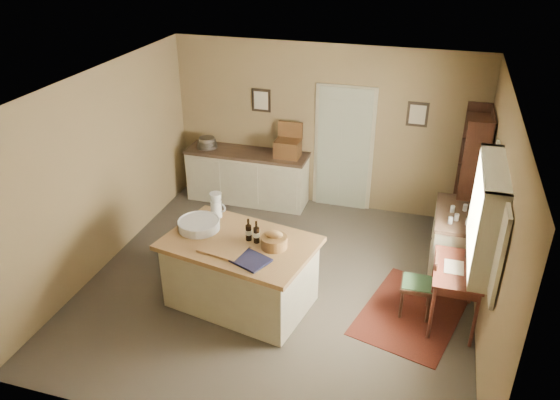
# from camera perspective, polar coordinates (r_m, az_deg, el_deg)

# --- Properties ---
(ground) EXTENTS (5.00, 5.00, 0.00)m
(ground) POSITION_cam_1_polar(r_m,az_deg,el_deg) (7.41, -0.06, -8.80)
(ground) COLOR brown
(ground) RESTS_ON ground
(wall_back) EXTENTS (5.00, 0.10, 2.70)m
(wall_back) POSITION_cam_1_polar(r_m,az_deg,el_deg) (8.93, 4.57, 7.54)
(wall_back) COLOR olive
(wall_back) RESTS_ON ground
(wall_front) EXTENTS (5.00, 0.10, 2.70)m
(wall_front) POSITION_cam_1_polar(r_m,az_deg,el_deg) (4.74, -8.95, -12.71)
(wall_front) COLOR olive
(wall_front) RESTS_ON ground
(wall_left) EXTENTS (0.10, 5.00, 2.70)m
(wall_left) POSITION_cam_1_polar(r_m,az_deg,el_deg) (7.72, -18.16, 2.91)
(wall_left) COLOR olive
(wall_left) RESTS_ON ground
(wall_right) EXTENTS (0.10, 5.00, 2.70)m
(wall_right) POSITION_cam_1_polar(r_m,az_deg,el_deg) (6.52, 21.50, -2.33)
(wall_right) COLOR olive
(wall_right) RESTS_ON ground
(ceiling) EXTENTS (5.00, 5.00, 0.00)m
(ceiling) POSITION_cam_1_polar(r_m,az_deg,el_deg) (6.20, -0.07, 11.73)
(ceiling) COLOR silver
(ceiling) RESTS_ON wall_back
(door) EXTENTS (0.97, 0.06, 2.11)m
(door) POSITION_cam_1_polar(r_m,az_deg,el_deg) (8.94, 6.65, 5.45)
(door) COLOR #AAAF94
(door) RESTS_ON ground
(framed_prints) EXTENTS (2.82, 0.02, 0.38)m
(framed_prints) POSITION_cam_1_polar(r_m,az_deg,el_deg) (8.75, 5.92, 9.63)
(framed_prints) COLOR black
(framed_prints) RESTS_ON ground
(window) EXTENTS (0.25, 1.99, 1.12)m
(window) POSITION_cam_1_polar(r_m,az_deg,el_deg) (6.25, 21.20, -1.53)
(window) COLOR beige
(window) RESTS_ON ground
(work_island) EXTENTS (1.98, 1.48, 1.20)m
(work_island) POSITION_cam_1_polar(r_m,az_deg,el_deg) (6.85, -4.21, -7.34)
(work_island) COLOR beige
(work_island) RESTS_ON ground
(sideboard) EXTENTS (2.07, 0.59, 1.18)m
(sideboard) POSITION_cam_1_polar(r_m,az_deg,el_deg) (9.30, -3.39, 2.64)
(sideboard) COLOR beige
(sideboard) RESTS_ON ground
(rug) EXTENTS (1.48, 1.83, 0.01)m
(rug) POSITION_cam_1_polar(r_m,az_deg,el_deg) (7.13, 13.59, -11.37)
(rug) COLOR #521B12
(rug) RESTS_ON ground
(writing_desk) EXTENTS (0.55, 0.90, 0.82)m
(writing_desk) POSITION_cam_1_polar(r_m,az_deg,el_deg) (6.76, 18.02, -7.44)
(writing_desk) COLOR #3C1912
(writing_desk) RESTS_ON ground
(desk_chair) EXTENTS (0.40, 0.40, 0.84)m
(desk_chair) POSITION_cam_1_polar(r_m,az_deg,el_deg) (6.90, 14.15, -8.57)
(desk_chair) COLOR black
(desk_chair) RESTS_ON ground
(right_cabinet) EXTENTS (0.62, 1.11, 0.99)m
(right_cabinet) POSITION_cam_1_polar(r_m,az_deg,el_deg) (7.82, 17.86, -4.15)
(right_cabinet) COLOR beige
(right_cabinet) RESTS_ON ground
(shelving_unit) EXTENTS (0.35, 0.92, 2.04)m
(shelving_unit) POSITION_cam_1_polar(r_m,az_deg,el_deg) (8.31, 19.52, 1.93)
(shelving_unit) COLOR black
(shelving_unit) RESTS_ON ground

